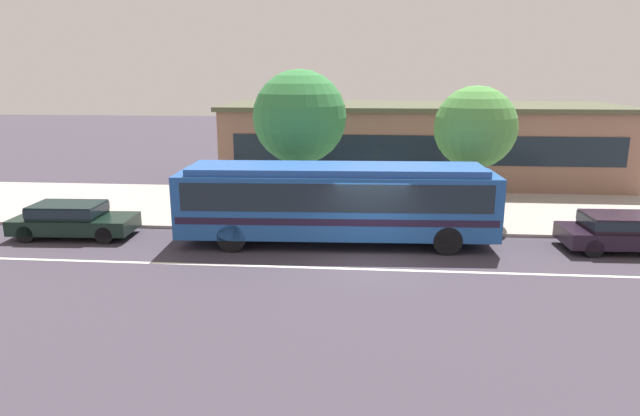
% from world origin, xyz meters
% --- Properties ---
extents(ground_plane, '(120.00, 120.00, 0.00)m').
position_xyz_m(ground_plane, '(0.00, 0.00, 0.00)').
color(ground_plane, '#3A3440').
extents(sidewalk_slab, '(60.00, 8.00, 0.12)m').
position_xyz_m(sidewalk_slab, '(0.00, 7.19, 0.06)').
color(sidewalk_slab, '#A1968F').
rests_on(sidewalk_slab, ground_plane).
extents(lane_stripe_center, '(56.00, 0.16, 0.01)m').
position_xyz_m(lane_stripe_center, '(0.00, -0.80, 0.00)').
color(lane_stripe_center, silver).
rests_on(lane_stripe_center, ground_plane).
extents(transit_bus, '(11.32, 3.00, 2.87)m').
position_xyz_m(transit_bus, '(-1.24, 1.84, 1.67)').
color(transit_bus, '#1E4E95').
rests_on(transit_bus, ground_plane).
extents(sedan_behind_bus, '(4.51, 2.01, 1.29)m').
position_xyz_m(sedan_behind_bus, '(-11.21, 1.83, 0.72)').
color(sedan_behind_bus, black).
rests_on(sedan_behind_bus, ground_plane).
extents(sedan_far_ahead, '(4.47, 1.99, 1.29)m').
position_xyz_m(sedan_far_ahead, '(8.81, 1.90, 0.72)').
color(sedan_far_ahead, black).
rests_on(sedan_far_ahead, ground_plane).
extents(pedestrian_waiting_near_sign, '(0.39, 0.39, 1.61)m').
position_xyz_m(pedestrian_waiting_near_sign, '(0.37, 4.97, 1.06)').
color(pedestrian_waiting_near_sign, '#6C5B4C').
rests_on(pedestrian_waiting_near_sign, sidewalk_slab).
extents(bus_stop_sign, '(0.13, 0.44, 2.61)m').
position_xyz_m(bus_stop_sign, '(2.90, 3.77, 1.79)').
color(bus_stop_sign, gray).
rests_on(bus_stop_sign, sidewalk_slab).
extents(street_tree_near_stop, '(3.99, 3.99, 6.09)m').
position_xyz_m(street_tree_near_stop, '(-3.08, 6.23, 4.19)').
color(street_tree_near_stop, brown).
rests_on(street_tree_near_stop, sidewalk_slab).
extents(street_tree_mid_block, '(3.34, 3.34, 5.44)m').
position_xyz_m(street_tree_mid_block, '(4.16, 5.57, 3.88)').
color(street_tree_mid_block, brown).
rests_on(street_tree_mid_block, sidewalk_slab).
extents(station_building, '(21.70, 7.68, 4.33)m').
position_xyz_m(station_building, '(2.72, 14.26, 2.17)').
color(station_building, '#866151').
rests_on(station_building, ground_plane).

